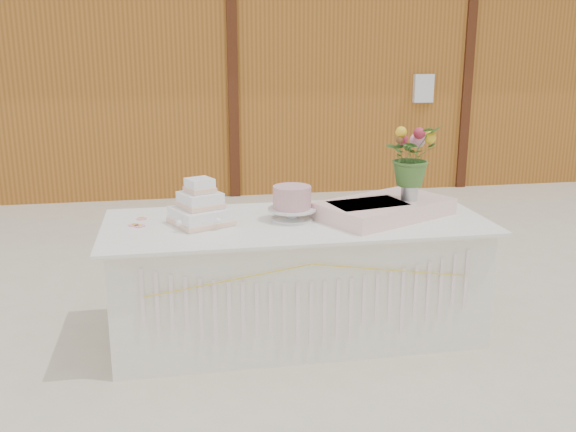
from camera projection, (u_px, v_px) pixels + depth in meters
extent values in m
plane|color=beige|center=(296.00, 333.00, 4.23)|extent=(80.00, 80.00, 0.00)
cube|color=#9E5E21|center=(220.00, 67.00, 9.54)|extent=(12.00, 4.00, 3.00)
cube|color=white|center=(296.00, 279.00, 4.14)|extent=(2.28, 0.88, 0.75)
cube|color=white|center=(297.00, 222.00, 4.04)|extent=(2.40, 1.00, 0.02)
cube|color=white|center=(201.00, 216.00, 3.94)|extent=(0.41, 0.41, 0.11)
cube|color=#FFC2A1|center=(201.00, 221.00, 3.94)|extent=(0.42, 0.42, 0.02)
cube|color=white|center=(200.00, 200.00, 3.91)|extent=(0.29, 0.29, 0.10)
cube|color=#FFC2A1|center=(200.00, 204.00, 3.92)|extent=(0.31, 0.31, 0.02)
cube|color=white|center=(200.00, 185.00, 3.88)|extent=(0.19, 0.19, 0.09)
cube|color=#FFC2A1|center=(200.00, 189.00, 3.89)|extent=(0.21, 0.21, 0.02)
cylinder|color=silver|center=(292.00, 219.00, 4.04)|extent=(0.26, 0.26, 0.02)
cylinder|color=silver|center=(292.00, 214.00, 4.03)|extent=(0.08, 0.08, 0.05)
cylinder|color=silver|center=(292.00, 209.00, 4.02)|extent=(0.30, 0.30, 0.01)
cylinder|color=#D1979E|center=(292.00, 197.00, 4.00)|extent=(0.24, 0.24, 0.14)
cube|color=beige|center=(384.00, 209.00, 4.11)|extent=(0.97, 0.81, 0.11)
cylinder|color=#BCBDC1|center=(410.00, 189.00, 4.09)|extent=(0.11, 0.11, 0.15)
imported|color=#3C6528|center=(412.00, 148.00, 4.02)|extent=(0.45, 0.43, 0.38)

